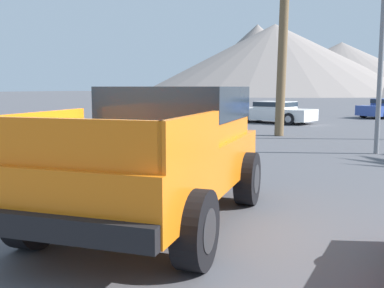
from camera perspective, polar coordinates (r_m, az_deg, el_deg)
ground_plane at (r=6.62m, az=-6.25°, el=-9.71°), size 320.00×320.00×0.00m
orange_pickup_truck at (r=6.61m, az=-3.50°, el=0.00°), size 3.08×5.09×1.93m
parked_car_white at (r=24.68m, az=10.35°, el=4.04°), size 4.58×2.38×1.16m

